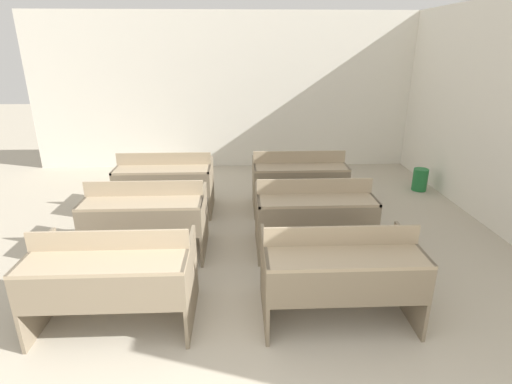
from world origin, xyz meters
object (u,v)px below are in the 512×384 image
(bench_front_left, at_px, (113,275))
(bench_second_right, at_px, (313,213))
(wastepaper_bin, at_px, (420,180))
(bench_second_left, at_px, (146,215))
(bench_third_right, at_px, (299,179))
(bench_front_right, at_px, (339,270))
(bench_third_left, at_px, (165,181))

(bench_front_left, relative_size, bench_second_right, 1.00)
(wastepaper_bin, bearing_deg, bench_front_left, -141.65)
(bench_second_left, height_order, bench_second_right, same)
(bench_front_left, distance_m, bench_third_right, 2.97)
(wastepaper_bin, bearing_deg, bench_front_right, -123.77)
(bench_front_left, relative_size, wastepaper_bin, 3.55)
(bench_second_right, xyz_separation_m, wastepaper_bin, (2.03, 1.87, -0.28))
(bench_front_right, bearing_deg, wastepaper_bin, 56.23)
(bench_second_left, distance_m, bench_third_right, 2.15)
(bench_front_left, bearing_deg, bench_second_left, 89.44)
(bench_front_right, distance_m, bench_third_right, 2.35)
(bench_front_left, bearing_deg, wastepaper_bin, 38.35)
(wastepaper_bin, bearing_deg, bench_second_right, -137.46)
(bench_second_right, distance_m, bench_third_right, 1.17)
(bench_second_left, distance_m, bench_second_right, 1.80)
(bench_third_left, bearing_deg, bench_front_left, -90.48)
(bench_second_left, relative_size, wastepaper_bin, 3.55)
(bench_third_left, bearing_deg, bench_second_right, -32.93)
(bench_front_left, bearing_deg, bench_third_left, 89.52)
(bench_front_right, xyz_separation_m, bench_third_left, (-1.79, 2.33, 0.00))
(bench_front_left, distance_m, bench_third_left, 2.33)
(bench_second_left, bearing_deg, wastepaper_bin, 25.93)
(bench_third_right, bearing_deg, bench_third_left, -179.57)
(bench_second_left, xyz_separation_m, bench_second_right, (1.80, -0.00, 0.00))
(bench_second_left, bearing_deg, bench_front_left, -90.56)
(bench_front_left, xyz_separation_m, bench_second_left, (0.01, 1.18, 0.00))
(bench_second_left, bearing_deg, bench_front_right, -33.20)
(bench_front_left, height_order, bench_second_left, same)
(bench_second_right, bearing_deg, bench_third_left, 147.07)
(bench_third_left, bearing_deg, bench_second_left, -90.39)
(bench_third_right, bearing_deg, bench_front_left, -127.74)
(bench_second_right, xyz_separation_m, bench_third_left, (-1.79, 1.16, 0.00))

